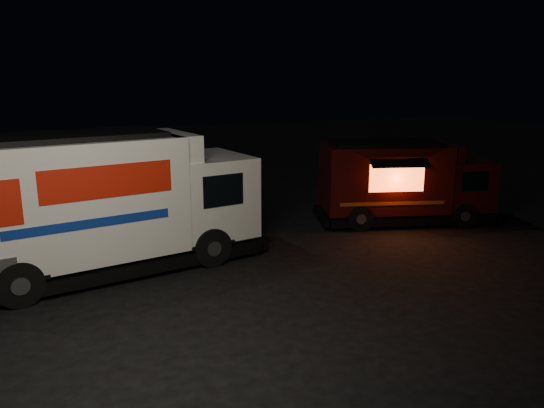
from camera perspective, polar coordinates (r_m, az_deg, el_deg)
The scene contains 3 objects.
ground at distance 12.52m, azimuth -4.40°, elevation -9.11°, with size 80.00×80.00×0.00m, color black.
white_truck at distance 13.82m, azimuth -17.08°, elevation 0.20°, with size 7.77×2.65×3.52m, color silver, non-canonical shape.
red_truck at distance 18.27m, azimuth 14.18°, elevation 2.32°, with size 5.85×2.15×2.72m, color #370A0B, non-canonical shape.
Camera 1 is at (-3.46, -11.00, 4.86)m, focal length 35.00 mm.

